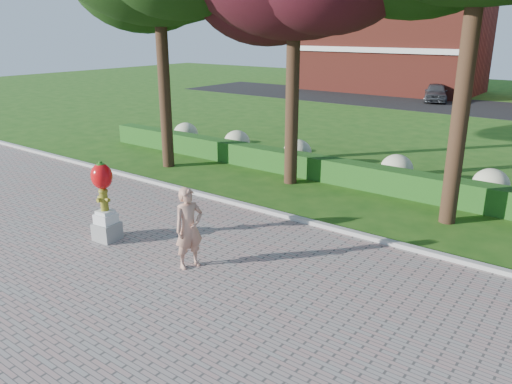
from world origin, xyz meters
TOP-DOWN VIEW (x-y plane):
  - ground at (0.00, 0.00)m, footprint 100.00×100.00m
  - walkway at (0.00, -4.00)m, footprint 40.00×14.00m
  - curb at (0.00, 3.00)m, footprint 40.00×0.18m
  - lawn_hedge at (0.00, 7.00)m, footprint 24.00×0.70m
  - hydrangea_row at (0.57, 8.00)m, footprint 20.10×1.10m
  - street at (0.00, 28.00)m, footprint 50.00×8.00m
  - building_left at (-10.00, 34.00)m, footprint 14.00×8.00m
  - hydrant_sculpture at (-2.93, -0.97)m, footprint 0.60×0.60m
  - woman at (-0.22, -0.79)m, footprint 0.62×0.77m
  - parked_car at (-4.58, 29.29)m, footprint 2.68×4.16m

SIDE VIEW (x-z plane):
  - ground at x=0.00m, z-range 0.00..0.00m
  - street at x=0.00m, z-range 0.00..0.02m
  - walkway at x=0.00m, z-range 0.00..0.04m
  - curb at x=0.00m, z-range 0.00..0.15m
  - lawn_hedge at x=0.00m, z-range 0.00..0.80m
  - hydrangea_row at x=0.57m, z-range 0.06..1.04m
  - parked_car at x=-4.58m, z-range 0.02..1.34m
  - woman at x=-0.22m, z-range 0.04..1.88m
  - hydrant_sculpture at x=-2.93m, z-range 0.10..2.13m
  - building_left at x=-10.00m, z-range 0.00..7.00m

